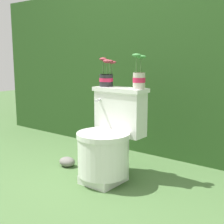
{
  "coord_description": "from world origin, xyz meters",
  "views": [
    {
      "loc": [
        1.44,
        -1.69,
        0.93
      ],
      "look_at": [
        0.03,
        0.13,
        0.52
      ],
      "focal_mm": 50.0,
      "sensor_mm": 36.0,
      "label": 1
    }
  ],
  "objects_px": {
    "toilet": "(109,141)",
    "potted_plant_left": "(107,76)",
    "potted_plant_midleft": "(139,77)",
    "garden_stone": "(67,162)"
  },
  "relations": [
    {
      "from": "garden_stone",
      "to": "potted_plant_midleft",
      "type": "bearing_deg",
      "value": 13.28
    },
    {
      "from": "toilet",
      "to": "potted_plant_midleft",
      "type": "xyz_separation_m",
      "value": [
        0.16,
        0.15,
        0.48
      ]
    },
    {
      "from": "potted_plant_midleft",
      "to": "garden_stone",
      "type": "height_order",
      "value": "potted_plant_midleft"
    },
    {
      "from": "toilet",
      "to": "potted_plant_left",
      "type": "bearing_deg",
      "value": 132.73
    },
    {
      "from": "potted_plant_left",
      "to": "garden_stone",
      "type": "xyz_separation_m",
      "value": [
        -0.31,
        -0.16,
        -0.73
      ]
    },
    {
      "from": "potted_plant_left",
      "to": "toilet",
      "type": "bearing_deg",
      "value": -47.27
    },
    {
      "from": "toilet",
      "to": "garden_stone",
      "type": "relative_size",
      "value": 4.74
    },
    {
      "from": "potted_plant_left",
      "to": "potted_plant_midleft",
      "type": "height_order",
      "value": "potted_plant_midleft"
    },
    {
      "from": "toilet",
      "to": "potted_plant_left",
      "type": "distance_m",
      "value": 0.52
    },
    {
      "from": "potted_plant_left",
      "to": "garden_stone",
      "type": "height_order",
      "value": "potted_plant_left"
    }
  ]
}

